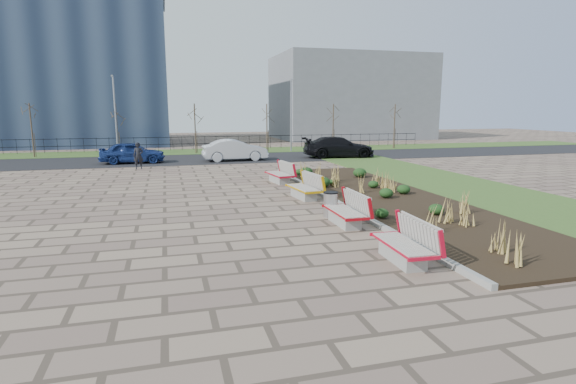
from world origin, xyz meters
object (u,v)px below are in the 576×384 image
object	(u,v)px
bench_b	(345,209)
lamp_east	(291,116)
bench_d	(279,173)
car_silver	(235,150)
bench_c	(303,186)
lamp_west	(115,117)
pedestrian	(138,156)
bench_a	(402,242)
car_blue	(132,152)
car_black	(339,147)

from	to	relation	value
bench_b	lamp_east	bearing A→B (deg)	78.57
bench_b	bench_d	xyz separation A→B (m)	(0.00, 8.54, 0.00)
car_silver	bench_b	bearing A→B (deg)	179.66
bench_c	lamp_west	size ratio (longest dim) A/B	0.35
bench_c	pedestrian	distance (m)	13.38
bench_c	bench_b	bearing A→B (deg)	-96.62
bench_b	car_silver	xyz separation A→B (m)	(-0.68, 18.62, 0.26)
bench_a	car_blue	distance (m)	23.79
car_silver	lamp_west	distance (m)	10.32
car_blue	car_black	distance (m)	14.74
bench_b	lamp_east	xyz separation A→B (m)	(5.00, 24.28, 2.54)
car_black	car_blue	bearing A→B (deg)	94.84
pedestrian	lamp_east	distance (m)	14.87
bench_d	bench_b	bearing A→B (deg)	-97.25
car_black	lamp_west	distance (m)	17.25
pedestrian	car_blue	distance (m)	3.18
bench_a	bench_d	distance (m)	12.16
car_blue	bench_d	bearing A→B (deg)	-143.67
pedestrian	lamp_west	world-z (taller)	lamp_west
car_blue	car_black	xyz separation A→B (m)	(14.73, -0.21, 0.06)
bench_b	bench_c	bearing A→B (deg)	90.20
car_silver	car_black	bearing A→B (deg)	-91.77
car_blue	car_silver	distance (m)	6.89
car_black	car_silver	bearing A→B (deg)	96.33
bench_b	pedestrian	world-z (taller)	pedestrian
bench_c	lamp_east	distance (m)	20.66
car_blue	car_silver	bearing A→B (deg)	-92.26
lamp_west	lamp_east	bearing A→B (deg)	0.00
bench_d	car_silver	bearing A→B (deg)	86.61
pedestrian	lamp_east	world-z (taller)	lamp_east
bench_a	lamp_west	world-z (taller)	lamp_west
bench_a	bench_c	xyz separation A→B (m)	(0.00, 8.03, 0.00)
bench_a	bench_d	size ratio (longest dim) A/B	1.00
bench_a	car_silver	xyz separation A→B (m)	(-0.68, 22.25, 0.26)
bench_a	car_blue	world-z (taller)	car_blue
bench_c	car_silver	size ratio (longest dim) A/B	0.46
car_black	lamp_east	size ratio (longest dim) A/B	0.89
pedestrian	lamp_east	xyz separation A→B (m)	(12.01, 8.49, 2.23)
pedestrian	car_blue	xyz separation A→B (m)	(-0.56, 3.13, -0.08)
bench_d	car_silver	world-z (taller)	car_silver
bench_b	car_black	size ratio (longest dim) A/B	0.39
bench_b	bench_c	size ratio (longest dim) A/B	1.00
bench_c	lamp_east	bearing A→B (deg)	69.27
lamp_west	pedestrian	bearing A→B (deg)	-76.78
pedestrian	lamp_west	xyz separation A→B (m)	(-1.99, 8.49, 2.23)
bench_b	car_blue	bearing A→B (deg)	111.99
lamp_west	lamp_east	xyz separation A→B (m)	(14.00, 0.00, 0.00)
bench_a	lamp_east	world-z (taller)	lamp_east
pedestrian	car_black	size ratio (longest dim) A/B	0.30
car_blue	lamp_east	xyz separation A→B (m)	(12.57, 5.36, 2.30)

